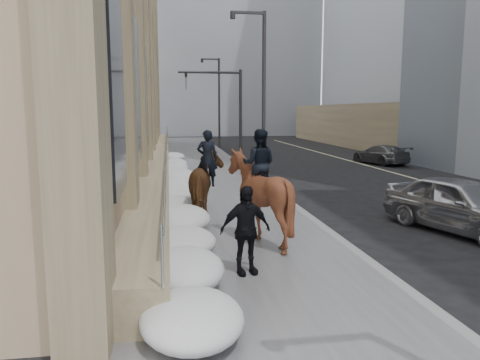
# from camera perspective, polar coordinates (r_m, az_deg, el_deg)

# --- Properties ---
(ground) EXTENTS (140.00, 140.00, 0.00)m
(ground) POSITION_cam_1_polar(r_m,az_deg,el_deg) (9.17, 2.51, -13.08)
(ground) COLOR black
(ground) RESTS_ON ground
(sidewalk) EXTENTS (5.00, 80.00, 0.12)m
(sidewalk) POSITION_cam_1_polar(r_m,az_deg,el_deg) (18.74, -3.42, -1.75)
(sidewalk) COLOR #4E4E50
(sidewalk) RESTS_ON ground
(curb) EXTENTS (0.24, 80.00, 0.12)m
(curb) POSITION_cam_1_polar(r_m,az_deg,el_deg) (19.15, 4.41, -1.54)
(curb) COLOR slate
(curb) RESTS_ON ground
(lane_line) EXTENTS (0.15, 70.00, 0.01)m
(lane_line) POSITION_cam_1_polar(r_m,az_deg,el_deg) (22.29, 24.55, -1.01)
(lane_line) COLOR #BFB78C
(lane_line) RESTS_ON ground
(limestone_building) EXTENTS (6.10, 44.00, 18.00)m
(limestone_building) POSITION_cam_1_polar(r_m,az_deg,el_deg) (29.09, -16.52, 19.06)
(limestone_building) COLOR #A08468
(limestone_building) RESTS_ON ground
(bg_building_mid) EXTENTS (30.00, 12.00, 28.00)m
(bg_building_mid) POSITION_cam_1_polar(r_m,az_deg,el_deg) (69.42, -4.07, 17.20)
(bg_building_mid) COLOR slate
(bg_building_mid) RESTS_ON ground
(bg_building_far) EXTENTS (24.00, 12.00, 20.00)m
(bg_building_far) POSITION_cam_1_polar(r_m,az_deg,el_deg) (80.76, -12.03, 12.94)
(bg_building_far) COLOR gray
(bg_building_far) RESTS_ON ground
(streetlight_mid) EXTENTS (1.71, 0.24, 8.00)m
(streetlight_mid) POSITION_cam_1_polar(r_m,az_deg,el_deg) (22.83, 2.53, 11.47)
(streetlight_mid) COLOR #2D2D30
(streetlight_mid) RESTS_ON ground
(streetlight_far) EXTENTS (1.71, 0.24, 8.00)m
(streetlight_far) POSITION_cam_1_polar(r_m,az_deg,el_deg) (42.62, -2.78, 10.04)
(streetlight_far) COLOR #2D2D30
(streetlight_far) RESTS_ON ground
(traffic_signal) EXTENTS (4.10, 0.22, 6.00)m
(traffic_signal) POSITION_cam_1_polar(r_m,az_deg,el_deg) (30.61, -1.67, 9.61)
(traffic_signal) COLOR #2D2D30
(traffic_signal) RESTS_ON ground
(snow_bank) EXTENTS (1.70, 18.10, 0.76)m
(snow_bank) POSITION_cam_1_polar(r_m,az_deg,el_deg) (16.73, -7.69, -1.61)
(snow_bank) COLOR silver
(snow_bank) RESTS_ON sidewalk
(mounted_horse_left) EXTENTS (1.30, 2.50, 2.68)m
(mounted_horse_left) POSITION_cam_1_polar(r_m,az_deg,el_deg) (14.20, -4.05, -0.36)
(mounted_horse_left) COLOR #442814
(mounted_horse_left) RESTS_ON sidewalk
(mounted_horse_right) EXTENTS (2.39, 2.54, 2.80)m
(mounted_horse_right) POSITION_cam_1_polar(r_m,az_deg,el_deg) (11.49, 2.28, -1.69)
(mounted_horse_right) COLOR #4C2515
(mounted_horse_right) RESTS_ON sidewalk
(pedestrian) EXTENTS (1.12, 0.65, 1.79)m
(pedestrian) POSITION_cam_1_polar(r_m,az_deg,el_deg) (9.34, 0.65, -6.12)
(pedestrian) COLOR black
(pedestrian) RESTS_ON sidewalk
(car_silver) EXTENTS (3.14, 4.95, 1.57)m
(car_silver) POSITION_cam_1_polar(r_m,az_deg,el_deg) (14.37, 25.42, -2.73)
(car_silver) COLOR #999AA0
(car_silver) RESTS_ON ground
(car_grey) EXTENTS (2.68, 4.52, 1.23)m
(car_grey) POSITION_cam_1_polar(r_m,az_deg,el_deg) (31.18, 16.73, 3.00)
(car_grey) COLOR #4C4E52
(car_grey) RESTS_ON ground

